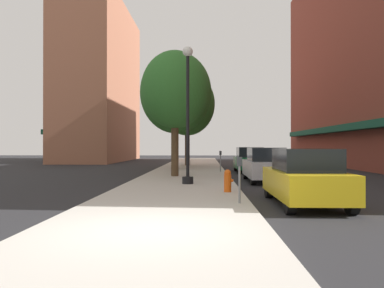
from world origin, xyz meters
TOP-DOWN VIEW (x-y plane):
  - ground_plane at (4.00, 18.00)m, footprint 90.00×90.00m
  - sidewalk_slab at (0.00, 19.00)m, footprint 4.80×50.00m
  - building_far_background at (-11.01, 37.00)m, footprint 6.80×18.00m
  - lamppost at (0.34, 9.07)m, footprint 0.48×0.48m
  - fire_hydrant at (1.88, 6.19)m, footprint 0.33×0.26m
  - parking_meter_near at (2.05, 3.47)m, footprint 0.14×0.09m
  - parking_meter_far at (2.05, 16.76)m, footprint 0.14×0.09m
  - tree_near at (-0.40, 24.90)m, footprint 4.63×4.63m
  - tree_mid at (-0.54, 13.26)m, footprint 3.64×3.64m
  - tree_far at (-1.02, 20.33)m, footprint 5.14×5.14m
  - car_yellow at (4.00, 3.96)m, footprint 1.80×4.30m
  - car_silver at (4.00, 11.33)m, footprint 1.80×4.30m
  - car_green at (4.00, 18.05)m, footprint 1.80×4.30m

SIDE VIEW (x-z plane):
  - ground_plane at x=4.00m, z-range 0.00..0.00m
  - sidewalk_slab at x=0.00m, z-range 0.00..0.12m
  - fire_hydrant at x=1.88m, z-range 0.12..0.91m
  - car_yellow at x=4.00m, z-range -0.02..1.64m
  - car_silver at x=4.00m, z-range -0.02..1.64m
  - car_green at x=4.00m, z-range -0.02..1.64m
  - parking_meter_near at x=2.05m, z-range 0.29..1.60m
  - parking_meter_far at x=2.05m, z-range 0.29..1.60m
  - lamppost at x=0.34m, z-range 0.25..6.15m
  - tree_mid at x=-0.54m, z-range 1.38..8.13m
  - tree_near at x=-0.40m, z-range 1.35..9.16m
  - tree_far at x=-1.02m, z-range 1.37..9.81m
  - building_far_background at x=-11.01m, z-range -0.02..17.75m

